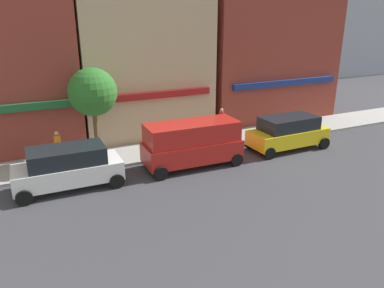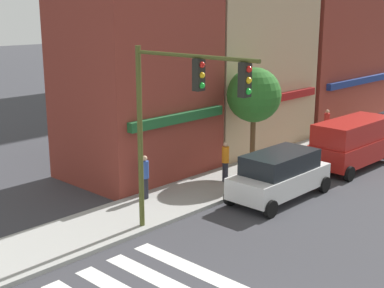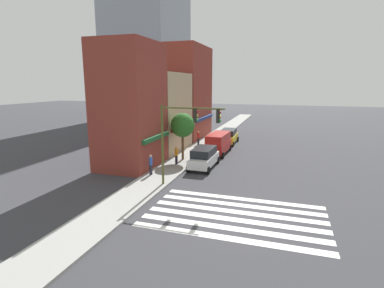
% 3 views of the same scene
% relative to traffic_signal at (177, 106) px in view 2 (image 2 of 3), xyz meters
% --- Properties ---
extents(sidewalk_left, '(120.00, 3.00, 0.15)m').
position_rel_traffic_signal_xyz_m(sidewalk_left, '(-3.79, 2.87, -4.53)').
color(sidewalk_left, '#9E9E99').
rests_on(sidewalk_left, ground_plane).
extents(storefront_row, '(24.96, 5.30, 13.20)m').
position_rel_traffic_signal_xyz_m(storefront_row, '(14.12, 6.87, 1.25)').
color(storefront_row, maroon).
rests_on(storefront_row, ground_plane).
extents(traffic_signal, '(0.32, 4.94, 6.36)m').
position_rel_traffic_signal_xyz_m(traffic_signal, '(0.00, 0.00, 0.00)').
color(traffic_signal, '#474C1E').
rests_on(traffic_signal, ground_plane).
extents(suv_white, '(4.71, 2.12, 1.94)m').
position_rel_traffic_signal_xyz_m(suv_white, '(5.91, 0.07, -3.58)').
color(suv_white, white).
rests_on(suv_white, ground_plane).
extents(van_red, '(5.05, 2.22, 2.34)m').
position_rel_traffic_signal_xyz_m(van_red, '(12.06, 0.07, -3.32)').
color(van_red, '#B21E19').
rests_on(van_red, ground_plane).
extents(pedestrian_orange_vest, '(0.32, 0.32, 1.77)m').
position_rel_traffic_signal_xyz_m(pedestrian_orange_vest, '(5.81, 2.85, -3.54)').
color(pedestrian_orange_vest, '#23232D').
rests_on(pedestrian_orange_vest, sidewalk_left).
extents(pedestrian_red_jacket, '(0.32, 0.32, 1.77)m').
position_rel_traffic_signal_xyz_m(pedestrian_red_jacket, '(15.72, 3.53, -3.54)').
color(pedestrian_red_jacket, '#23232D').
rests_on(pedestrian_red_jacket, sidewalk_left).
extents(pedestrian_blue_shirt, '(0.32, 0.32, 1.77)m').
position_rel_traffic_signal_xyz_m(pedestrian_blue_shirt, '(1.91, 3.74, -3.54)').
color(pedestrian_blue_shirt, '#23232D').
rests_on(pedestrian_blue_shirt, sidewalk_left).
extents(street_tree, '(2.48, 2.48, 4.84)m').
position_rel_traffic_signal_xyz_m(street_tree, '(7.78, 2.87, -0.88)').
color(street_tree, brown).
rests_on(street_tree, sidewalk_left).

